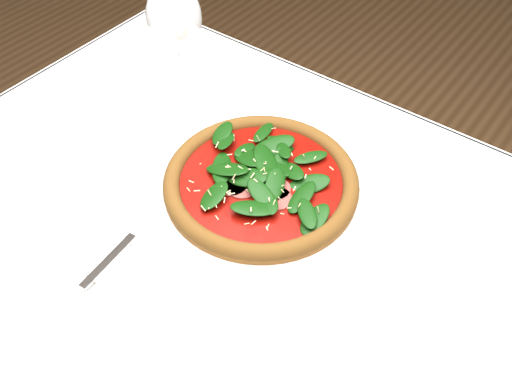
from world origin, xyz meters
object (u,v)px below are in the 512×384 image
Objects in this scene: plate at (261,189)px; pizza at (261,180)px; wine_glass at (174,20)px; napkin at (109,264)px.

pizza is (0.00, 0.00, 0.02)m from plate.
napkin is (0.18, -0.35, -0.16)m from wine_glass.
plate is at bearing -22.53° from wine_glass.
wine_glass reaches higher than napkin.
pizza reaches higher than napkin.
napkin is at bearing -109.50° from pizza.
napkin is at bearing -109.50° from plate.
wine_glass is 0.42m from napkin.
wine_glass is at bearing 157.47° from plate.
wine_glass reaches higher than plate.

